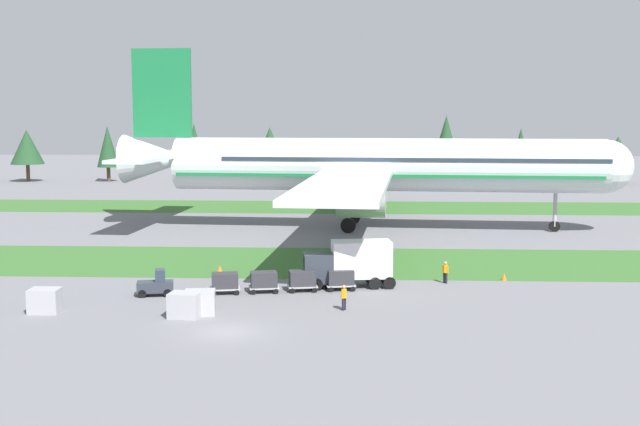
{
  "coord_description": "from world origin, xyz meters",
  "views": [
    {
      "loc": [
        8.04,
        -49.13,
        13.54
      ],
      "look_at": [
        4.45,
        27.36,
        4.0
      ],
      "focal_mm": 46.37,
      "sensor_mm": 36.0,
      "label": 1
    }
  ],
  "objects_px": {
    "cargo_dolly_fourth": "(340,278)",
    "taxiway_marker_0": "(504,277)",
    "uld_container_2": "(200,302)",
    "airliner": "(371,164)",
    "ground_crew_loader": "(445,271)",
    "cargo_dolly_second": "(264,280)",
    "ground_crew_marshaller": "(344,297)",
    "taxiway_marker_1": "(220,268)",
    "catering_truck": "(350,262)",
    "cargo_dolly_lead": "(225,281)",
    "uld_container_1": "(185,305)",
    "uld_container_0": "(45,301)",
    "cargo_dolly_third": "(302,279)",
    "baggage_tug": "(156,285)"
  },
  "relations": [
    {
      "from": "cargo_dolly_second",
      "to": "catering_truck",
      "type": "bearing_deg",
      "value": -81.9
    },
    {
      "from": "cargo_dolly_second",
      "to": "cargo_dolly_third",
      "type": "bearing_deg",
      "value": -90.0
    },
    {
      "from": "uld_container_2",
      "to": "taxiway_marker_0",
      "type": "height_order",
      "value": "uld_container_2"
    },
    {
      "from": "ground_crew_loader",
      "to": "taxiway_marker_0",
      "type": "height_order",
      "value": "ground_crew_loader"
    },
    {
      "from": "cargo_dolly_lead",
      "to": "ground_crew_loader",
      "type": "distance_m",
      "value": 17.34
    },
    {
      "from": "cargo_dolly_second",
      "to": "cargo_dolly_third",
      "type": "xyz_separation_m",
      "value": [
        2.85,
        0.55,
        0.0
      ]
    },
    {
      "from": "uld_container_0",
      "to": "ground_crew_marshaller",
      "type": "bearing_deg",
      "value": 4.6
    },
    {
      "from": "airliner",
      "to": "uld_container_1",
      "type": "xyz_separation_m",
      "value": [
        -12.72,
        -41.69,
        -6.57
      ]
    },
    {
      "from": "ground_crew_loader",
      "to": "taxiway_marker_1",
      "type": "bearing_deg",
      "value": 33.5
    },
    {
      "from": "uld_container_0",
      "to": "taxiway_marker_1",
      "type": "height_order",
      "value": "uld_container_0"
    },
    {
      "from": "cargo_dolly_third",
      "to": "ground_crew_loader",
      "type": "relative_size",
      "value": 1.4
    },
    {
      "from": "uld_container_2",
      "to": "taxiway_marker_0",
      "type": "distance_m",
      "value": 25.31
    },
    {
      "from": "cargo_dolly_second",
      "to": "cargo_dolly_fourth",
      "type": "height_order",
      "value": "same"
    },
    {
      "from": "uld_container_0",
      "to": "uld_container_1",
      "type": "relative_size",
      "value": 1.0
    },
    {
      "from": "ground_crew_marshaller",
      "to": "taxiway_marker_1",
      "type": "distance_m",
      "value": 17.01
    },
    {
      "from": "baggage_tug",
      "to": "uld_container_2",
      "type": "distance_m",
      "value": 6.85
    },
    {
      "from": "baggage_tug",
      "to": "ground_crew_marshaller",
      "type": "bearing_deg",
      "value": -116.09
    },
    {
      "from": "baggage_tug",
      "to": "cargo_dolly_fourth",
      "type": "xyz_separation_m",
      "value": [
        13.48,
        2.59,
        0.1
      ]
    },
    {
      "from": "airliner",
      "to": "catering_truck",
      "type": "height_order",
      "value": "airliner"
    },
    {
      "from": "ground_crew_loader",
      "to": "uld_container_2",
      "type": "distance_m",
      "value": 20.48
    },
    {
      "from": "ground_crew_marshaller",
      "to": "uld_container_0",
      "type": "height_order",
      "value": "ground_crew_marshaller"
    },
    {
      "from": "catering_truck",
      "to": "taxiway_marker_1",
      "type": "height_order",
      "value": "catering_truck"
    },
    {
      "from": "cargo_dolly_second",
      "to": "ground_crew_marshaller",
      "type": "bearing_deg",
      "value": -141.75
    },
    {
      "from": "uld_container_0",
      "to": "baggage_tug",
      "type": "bearing_deg",
      "value": 40.83
    },
    {
      "from": "airliner",
      "to": "cargo_dolly_third",
      "type": "height_order",
      "value": "airliner"
    },
    {
      "from": "cargo_dolly_lead",
      "to": "uld_container_2",
      "type": "relative_size",
      "value": 1.22
    },
    {
      "from": "airliner",
      "to": "cargo_dolly_fourth",
      "type": "bearing_deg",
      "value": -0.66
    },
    {
      "from": "baggage_tug",
      "to": "uld_container_2",
      "type": "bearing_deg",
      "value": -152.18
    },
    {
      "from": "cargo_dolly_second",
      "to": "ground_crew_marshaller",
      "type": "height_order",
      "value": "ground_crew_marshaller"
    },
    {
      "from": "catering_truck",
      "to": "uld_container_2",
      "type": "relative_size",
      "value": 3.6
    },
    {
      "from": "cargo_dolly_fourth",
      "to": "taxiway_marker_0",
      "type": "bearing_deg",
      "value": -83.14
    },
    {
      "from": "cargo_dolly_lead",
      "to": "ground_crew_marshaller",
      "type": "height_order",
      "value": "ground_crew_marshaller"
    },
    {
      "from": "uld_container_1",
      "to": "taxiway_marker_0",
      "type": "distance_m",
      "value": 26.46
    },
    {
      "from": "cargo_dolly_second",
      "to": "cargo_dolly_fourth",
      "type": "distance_m",
      "value": 5.8
    },
    {
      "from": "airliner",
      "to": "cargo_dolly_second",
      "type": "distance_m",
      "value": 35.58
    },
    {
      "from": "ground_crew_marshaller",
      "to": "uld_container_2",
      "type": "distance_m",
      "value": 9.71
    },
    {
      "from": "cargo_dolly_second",
      "to": "taxiway_marker_1",
      "type": "bearing_deg",
      "value": 19.72
    },
    {
      "from": "cargo_dolly_second",
      "to": "taxiway_marker_1",
      "type": "relative_size",
      "value": 4.87
    },
    {
      "from": "ground_crew_marshaller",
      "to": "baggage_tug",
      "type": "bearing_deg",
      "value": -74.48
    },
    {
      "from": "ground_crew_marshaller",
      "to": "taxiway_marker_0",
      "type": "xyz_separation_m",
      "value": [
        12.64,
        10.53,
        -0.65
      ]
    },
    {
      "from": "ground_crew_marshaller",
      "to": "uld_container_2",
      "type": "xyz_separation_m",
      "value": [
        -9.58,
        -1.58,
        -0.14
      ]
    },
    {
      "from": "baggage_tug",
      "to": "uld_container_2",
      "type": "relative_size",
      "value": 1.4
    },
    {
      "from": "uld_container_0",
      "to": "airliner",
      "type": "bearing_deg",
      "value": 61.26
    },
    {
      "from": "airliner",
      "to": "ground_crew_loader",
      "type": "xyz_separation_m",
      "value": [
        5.52,
        -30.02,
        -6.45
      ]
    },
    {
      "from": "cargo_dolly_second",
      "to": "catering_truck",
      "type": "xyz_separation_m",
      "value": [
        6.38,
        2.19,
        1.03
      ]
    },
    {
      "from": "cargo_dolly_fourth",
      "to": "uld_container_2",
      "type": "xyz_separation_m",
      "value": [
        -9.19,
        -7.94,
        -0.11
      ]
    },
    {
      "from": "cargo_dolly_fourth",
      "to": "taxiway_marker_0",
      "type": "xyz_separation_m",
      "value": [
        13.03,
        4.17,
        -0.62
      ]
    },
    {
      "from": "cargo_dolly_third",
      "to": "taxiway_marker_0",
      "type": "xyz_separation_m",
      "value": [
        15.88,
        4.71,
        -0.62
      ]
    },
    {
      "from": "uld_container_1",
      "to": "airliner",
      "type": "bearing_deg",
      "value": 73.04
    },
    {
      "from": "catering_truck",
      "to": "airliner",
      "type": "bearing_deg",
      "value": -11.29
    }
  ]
}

